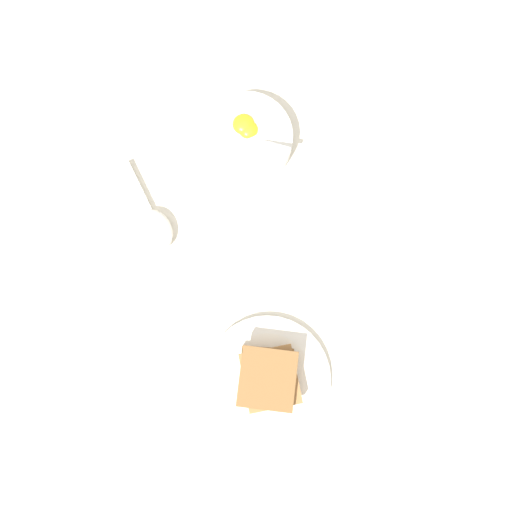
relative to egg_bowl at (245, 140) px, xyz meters
The scene contains 5 objects.
ground_plane 0.25m from the egg_bowl, 128.59° to the right, with size 3.00×3.00×0.00m, color silver.
egg_bowl is the anchor object (origin of this frame).
toast_plate 0.40m from the egg_bowl, 108.28° to the right, with size 0.20×0.20×0.01m.
toast_sandwich 0.40m from the egg_bowl, 108.13° to the right, with size 0.12×0.12×0.05m.
soup_spoon 0.21m from the egg_bowl, 160.87° to the right, with size 0.06×0.17×0.03m.
Camera 1 is at (0.04, -0.11, 0.83)m, focal length 35.00 mm.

